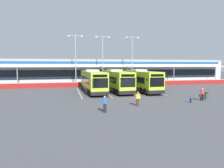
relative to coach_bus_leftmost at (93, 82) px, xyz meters
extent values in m
plane|color=#4C4C51|center=(4.03, -5.90, -1.79)|extent=(200.00, 200.00, 0.00)
cube|color=silver|center=(4.03, 21.10, 0.96)|extent=(70.00, 10.00, 5.50)
cube|color=#19232D|center=(4.03, 16.08, 0.51)|extent=(66.00, 0.08, 2.20)
cube|color=navy|center=(4.03, 16.07, 3.36)|extent=(68.00, 0.08, 0.60)
cube|color=beige|center=(4.03, 14.60, 2.41)|extent=(67.00, 3.00, 0.24)
cube|color=gray|center=(4.03, 21.10, 3.96)|extent=(70.00, 10.00, 0.50)
cylinder|color=#999999|center=(-14.57, 13.40, 0.31)|extent=(0.20, 0.20, 4.20)
cylinder|color=#999999|center=(-2.17, 13.40, 0.31)|extent=(0.20, 0.20, 4.20)
cylinder|color=#999999|center=(10.23, 13.40, 0.31)|extent=(0.20, 0.20, 4.20)
cylinder|color=#999999|center=(22.63, 13.40, 0.31)|extent=(0.20, 0.20, 4.20)
cylinder|color=#999999|center=(35.03, 13.40, 0.31)|extent=(0.20, 0.20, 4.20)
cube|color=maroon|center=(4.03, 8.60, -1.29)|extent=(60.00, 0.36, 1.00)
cube|color=#B2B2B2|center=(4.03, 8.60, -0.74)|extent=(60.00, 0.40, 0.10)
cube|color=#B7DB2D|center=(0.00, -0.04, 0.12)|extent=(3.00, 12.09, 3.19)
cube|color=#333333|center=(0.00, -0.04, -1.19)|extent=(3.02, 12.11, 0.56)
cube|color=black|center=(-0.01, 0.36, 0.36)|extent=(2.94, 9.69, 0.96)
cube|color=black|center=(0.23, -5.98, 0.26)|extent=(2.31, 0.19, 1.40)
cube|color=black|center=(0.23, -5.99, 1.26)|extent=(2.05, 0.16, 0.40)
cube|color=silver|center=(-0.04, 0.96, 1.85)|extent=(2.15, 2.88, 0.28)
cube|color=black|center=(0.23, -6.09, -1.24)|extent=(2.45, 0.25, 0.44)
cube|color=black|center=(1.67, -5.58, 0.61)|extent=(0.08, 0.12, 0.36)
cube|color=black|center=(-1.24, -5.69, 0.61)|extent=(0.08, 0.12, 0.36)
cylinder|color=black|center=(1.02, 4.60, -1.27)|extent=(0.36, 1.05, 1.04)
cylinder|color=black|center=(-1.37, 4.51, -1.27)|extent=(0.36, 1.05, 1.04)
cylinder|color=black|center=(1.32, -3.19, -1.27)|extent=(0.36, 1.05, 1.04)
cylinder|color=black|center=(-1.07, -3.28, -1.27)|extent=(0.36, 1.05, 1.04)
cylinder|color=black|center=(1.37, -4.59, -1.27)|extent=(0.36, 1.05, 1.04)
cylinder|color=black|center=(-1.02, -4.68, -1.27)|extent=(0.36, 1.05, 1.04)
cube|color=#B7DB2D|center=(4.08, 0.11, 0.12)|extent=(3.00, 12.09, 3.19)
cube|color=#333333|center=(4.08, 0.11, -1.19)|extent=(3.02, 12.11, 0.56)
cube|color=black|center=(4.07, 0.51, 0.36)|extent=(2.94, 9.69, 0.96)
cube|color=black|center=(4.31, -5.83, 0.26)|extent=(2.31, 0.19, 1.40)
cube|color=black|center=(4.31, -5.84, 1.26)|extent=(2.05, 0.16, 0.40)
cube|color=silver|center=(4.04, 1.11, 1.85)|extent=(2.15, 2.88, 0.28)
cube|color=black|center=(4.31, -5.94, -1.24)|extent=(2.45, 0.25, 0.44)
cube|color=black|center=(5.75, -5.43, 0.61)|extent=(0.08, 0.12, 0.36)
cube|color=black|center=(2.84, -5.54, 0.61)|extent=(0.08, 0.12, 0.36)
cylinder|color=black|center=(5.10, 4.76, -1.27)|extent=(0.36, 1.05, 1.04)
cylinder|color=black|center=(2.71, 4.66, -1.27)|extent=(0.36, 1.05, 1.04)
cylinder|color=black|center=(5.40, -3.04, -1.27)|extent=(0.36, 1.05, 1.04)
cylinder|color=black|center=(3.01, -3.13, -1.27)|extent=(0.36, 1.05, 1.04)
cylinder|color=black|center=(5.45, -4.44, -1.27)|extent=(0.36, 1.05, 1.04)
cylinder|color=black|center=(3.06, -4.53, -1.27)|extent=(0.36, 1.05, 1.04)
cube|color=#B7DB2D|center=(8.38, -0.38, 0.12)|extent=(3.00, 12.09, 3.19)
cube|color=#333333|center=(8.38, -0.38, -1.19)|extent=(3.02, 12.11, 0.56)
cube|color=black|center=(8.37, 0.02, 0.36)|extent=(2.94, 9.69, 0.96)
cube|color=black|center=(8.61, -6.33, 0.26)|extent=(2.31, 0.19, 1.40)
cube|color=black|center=(8.61, -6.34, 1.26)|extent=(2.05, 0.16, 0.40)
cube|color=silver|center=(8.35, 0.62, 1.85)|extent=(2.15, 2.88, 0.28)
cube|color=black|center=(8.61, -6.44, -1.24)|extent=(2.45, 0.25, 0.44)
cube|color=black|center=(10.05, -5.92, 0.61)|extent=(0.08, 0.12, 0.36)
cube|color=black|center=(7.14, -6.03, 0.61)|extent=(0.08, 0.12, 0.36)
cylinder|color=black|center=(9.40, 4.26, -1.27)|extent=(0.36, 1.05, 1.04)
cylinder|color=black|center=(7.01, 4.17, -1.27)|extent=(0.36, 1.05, 1.04)
cylinder|color=black|center=(9.70, -3.53, -1.27)|extent=(0.36, 1.05, 1.04)
cylinder|color=black|center=(7.31, -3.62, -1.27)|extent=(0.36, 1.05, 1.04)
cylinder|color=black|center=(9.75, -4.93, -1.27)|extent=(0.36, 1.05, 1.04)
cylinder|color=black|center=(7.36, -5.02, -1.27)|extent=(0.36, 1.05, 1.04)
cube|color=silver|center=(-2.27, 0.10, -1.78)|extent=(0.14, 13.00, 0.01)
cube|color=silver|center=(1.93, 0.10, -1.78)|extent=(0.14, 13.00, 0.01)
cube|color=silver|center=(6.13, 0.10, -1.78)|extent=(0.14, 13.00, 0.01)
cube|color=silver|center=(10.33, 0.10, -1.78)|extent=(0.14, 13.00, 0.01)
cube|color=black|center=(12.59, -11.02, -1.37)|extent=(0.15, 0.19, 0.84)
cube|color=black|center=(12.74, -11.15, -1.37)|extent=(0.15, 0.19, 0.84)
cube|color=#B23838|center=(12.66, -11.08, -0.67)|extent=(0.35, 0.23, 0.56)
cube|color=#B23838|center=(12.44, -11.07, -0.69)|extent=(0.09, 0.10, 0.54)
cube|color=#B23838|center=(12.88, -11.09, -0.69)|extent=(0.09, 0.10, 0.54)
sphere|color=tan|center=(12.66, -11.08, -0.28)|extent=(0.22, 0.22, 0.22)
cube|color=maroon|center=(12.37, -11.05, -1.16)|extent=(0.13, 0.28, 0.22)
cylinder|color=maroon|center=(12.37, -11.05, -0.98)|extent=(0.02, 0.02, 0.16)
cube|color=#4C4238|center=(3.24, -12.67, -1.37)|extent=(0.17, 0.20, 0.84)
cube|color=#4C4238|center=(3.42, -12.76, -1.37)|extent=(0.17, 0.20, 0.84)
cube|color=gold|center=(3.33, -12.71, -0.67)|extent=(0.37, 0.27, 0.56)
cube|color=gold|center=(3.11, -12.75, -0.69)|extent=(0.10, 0.11, 0.54)
cube|color=gold|center=(3.55, -12.68, -0.69)|extent=(0.10, 0.11, 0.54)
sphere|color=tan|center=(3.33, -12.71, -0.28)|extent=(0.22, 0.22, 0.22)
cube|color=black|center=(10.30, -12.05, -1.53)|extent=(0.13, 0.14, 0.52)
cube|color=black|center=(10.36, -12.16, -1.53)|extent=(0.13, 0.14, 0.52)
cube|color=#2D5693|center=(10.33, -12.11, -1.09)|extent=(0.25, 0.22, 0.35)
cube|color=#2D5693|center=(10.21, -12.04, -1.11)|extent=(0.08, 0.08, 0.33)
cube|color=#2D5693|center=(10.45, -12.17, -1.11)|extent=(0.08, 0.08, 0.33)
sphere|color=tan|center=(10.33, -12.11, -0.85)|extent=(0.14, 0.14, 0.14)
cube|color=black|center=(-0.88, -14.79, -1.37)|extent=(0.16, 0.20, 0.84)
cube|color=black|center=(-0.73, -14.93, -1.37)|extent=(0.16, 0.20, 0.84)
cube|color=#2D5693|center=(-0.80, -14.86, -0.67)|extent=(0.36, 0.26, 0.56)
cube|color=#2D5693|center=(-1.02, -14.83, -0.69)|extent=(0.10, 0.11, 0.54)
cube|color=#2D5693|center=(-0.59, -14.89, -0.69)|extent=(0.10, 0.11, 0.54)
sphere|color=tan|center=(-0.80, -14.86, -0.28)|extent=(0.22, 0.22, 0.22)
cylinder|color=#9E9EA3|center=(-2.25, 11.07, 3.71)|extent=(0.20, 0.20, 11.00)
cylinder|color=#9E9EA3|center=(-2.25, 11.07, 9.06)|extent=(2.80, 0.10, 0.10)
cube|color=silver|center=(-3.65, 11.07, 8.96)|extent=(0.44, 0.28, 0.20)
cube|color=silver|center=(-0.85, 11.07, 8.96)|extent=(0.44, 0.28, 0.20)
cylinder|color=#9E9EA3|center=(3.74, 11.27, 3.71)|extent=(0.20, 0.20, 11.00)
cylinder|color=#9E9EA3|center=(3.74, 11.27, 9.06)|extent=(2.80, 0.10, 0.10)
cube|color=silver|center=(2.34, 11.27, 8.96)|extent=(0.44, 0.28, 0.20)
cube|color=silver|center=(5.14, 11.27, 8.96)|extent=(0.44, 0.28, 0.20)
cylinder|color=#9E9EA3|center=(10.44, 10.74, 3.71)|extent=(0.20, 0.20, 11.00)
cylinder|color=#9E9EA3|center=(10.44, 10.74, 9.06)|extent=(2.80, 0.10, 0.10)
cube|color=silver|center=(9.04, 10.74, 8.96)|extent=(0.44, 0.28, 0.20)
cube|color=silver|center=(11.84, 10.74, 8.96)|extent=(0.44, 0.28, 0.20)
cylinder|color=#2D5133|center=(13.79, -10.47, -1.36)|extent=(0.52, 0.52, 0.85)
cylinder|color=black|center=(13.79, -10.47, -0.90)|extent=(0.54, 0.54, 0.08)
camera|label=1|loc=(-4.40, -33.66, 2.74)|focal=32.51mm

